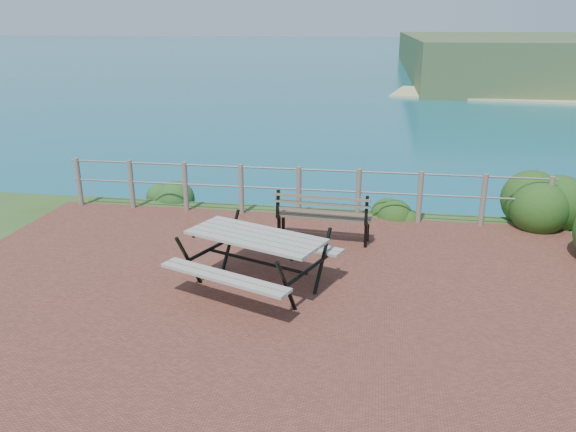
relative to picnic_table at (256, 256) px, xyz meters
name	(u,v)px	position (x,y,z in m)	size (l,w,h in m)	color
ground	(265,293)	(0.15, -0.10, -0.52)	(10.00, 7.00, 0.12)	brown
ocean	(379,35)	(0.15, 199.90, -0.52)	(1200.00, 1200.00, 0.00)	#167D86
safety_railing	(299,189)	(0.15, 3.25, 0.05)	(9.40, 0.10, 1.00)	#6B5B4C
picnic_table	(256,256)	(0.00, 0.00, 0.00)	(2.08, 1.57, 0.81)	gray
park_bench	(324,208)	(0.75, 2.03, 0.09)	(1.66, 0.54, 0.92)	brown
shrub_right_edge	(546,225)	(4.85, 3.51, -0.52)	(1.15, 1.15, 1.65)	#174716
shrub_lip_west	(166,198)	(-2.92, 4.07, -0.52)	(0.82, 0.82, 0.58)	#215821
shrub_lip_east	(397,215)	(2.07, 3.71, -0.52)	(0.73, 0.73, 0.45)	#174716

